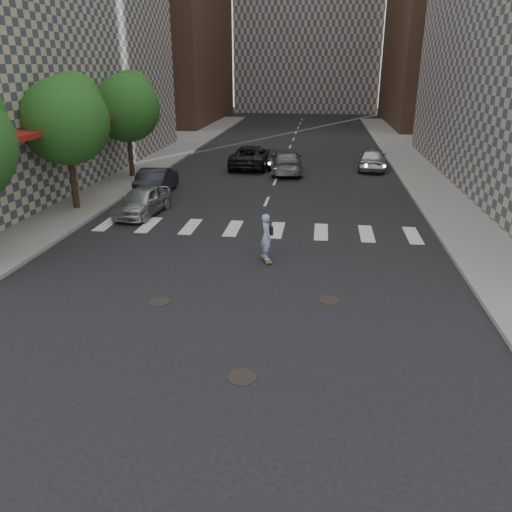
{
  "coord_description": "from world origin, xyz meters",
  "views": [
    {
      "loc": [
        2.83,
        -12.46,
        6.97
      ],
      "look_at": [
        0.93,
        2.24,
        1.3
      ],
      "focal_mm": 35.0,
      "sensor_mm": 36.0,
      "label": 1
    }
  ],
  "objects": [
    {
      "name": "manhole_c",
      "position": [
        3.3,
        2.0,
        0.01
      ],
      "size": [
        0.7,
        0.7,
        0.02
      ],
      "primitive_type": "cylinder",
      "color": "black",
      "rests_on": "ground"
    },
    {
      "name": "traffic_car_e",
      "position": [
        -0.06,
        24.0,
        0.64
      ],
      "size": [
        1.65,
        4.0,
        1.29
      ],
      "primitive_type": "imported",
      "rotation": [
        0.0,
        0.0,
        3.07
      ],
      "color": "black",
      "rests_on": "ground"
    },
    {
      "name": "tree_c",
      "position": [
        -9.45,
        19.14,
        4.65
      ],
      "size": [
        4.2,
        4.2,
        6.6
      ],
      "color": "#382619",
      "rests_on": "sidewalk_left"
    },
    {
      "name": "silver_sedan",
      "position": [
        -5.84,
        10.7,
        0.71
      ],
      "size": [
        2.15,
        4.33,
        1.42
      ],
      "primitive_type": "imported",
      "rotation": [
        0.0,
        0.0,
        -0.12
      ],
      "color": "#AFB0B6",
      "rests_on": "ground"
    },
    {
      "name": "traffic_car_b",
      "position": [
        0.5,
        22.0,
        0.77
      ],
      "size": [
        2.63,
        5.49,
        1.54
      ],
      "primitive_type": "imported",
      "rotation": [
        0.0,
        0.0,
        3.23
      ],
      "color": "slate",
      "rests_on": "ground"
    },
    {
      "name": "traffic_car_c",
      "position": [
        -2.21,
        23.65,
        0.79
      ],
      "size": [
        2.64,
        5.71,
        1.58
      ],
      "primitive_type": "imported",
      "rotation": [
        0.0,
        0.0,
        3.14
      ],
      "color": "black",
      "rests_on": "ground"
    },
    {
      "name": "sidewalk_left",
      "position": [
        -14.5,
        20.0,
        0.07
      ],
      "size": [
        13.0,
        80.0,
        0.15
      ],
      "primitive_type": "cube",
      "color": "gray",
      "rests_on": "ground"
    },
    {
      "name": "manhole_a",
      "position": [
        1.2,
        -2.5,
        0.01
      ],
      "size": [
        0.7,
        0.7,
        0.02
      ],
      "primitive_type": "cylinder",
      "color": "black",
      "rests_on": "ground"
    },
    {
      "name": "traffic_car_a",
      "position": [
        -6.5,
        15.03,
        0.77
      ],
      "size": [
        1.97,
        4.76,
        1.53
      ],
      "primitive_type": "imported",
      "rotation": [
        0.0,
        0.0,
        3.22
      ],
      "color": "black",
      "rests_on": "ground"
    },
    {
      "name": "ground",
      "position": [
        0.0,
        0.0,
        0.0
      ],
      "size": [
        160.0,
        160.0,
        0.0
      ],
      "primitive_type": "plane",
      "color": "black",
      "rests_on": "ground"
    },
    {
      "name": "sidewalk_right",
      "position": [
        14.5,
        20.0,
        0.07
      ],
      "size": [
        13.0,
        80.0,
        0.15
      ],
      "primitive_type": "cube",
      "color": "gray",
      "rests_on": "ground"
    },
    {
      "name": "traffic_car_d",
      "position": [
        6.5,
        23.97,
        0.79
      ],
      "size": [
        2.39,
        4.84,
        1.59
      ],
      "primitive_type": "imported",
      "rotation": [
        0.0,
        0.0,
        3.03
      ],
      "color": "#A9ABB1",
      "rests_on": "ground"
    },
    {
      "name": "skateboarder",
      "position": [
        0.95,
        5.15,
        0.97
      ],
      "size": [
        0.63,
        0.95,
        1.86
      ],
      "rotation": [
        0.0,
        0.0,
        0.38
      ],
      "color": "brown",
      "rests_on": "ground"
    },
    {
      "name": "manhole_b",
      "position": [
        -2.0,
        1.2,
        0.01
      ],
      "size": [
        0.7,
        0.7,
        0.02
      ],
      "primitive_type": "cylinder",
      "color": "black",
      "rests_on": "ground"
    },
    {
      "name": "tree_b",
      "position": [
        -9.45,
        11.14,
        4.65
      ],
      "size": [
        4.2,
        4.2,
        6.6
      ],
      "color": "#382619",
      "rests_on": "sidewalk_left"
    }
  ]
}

